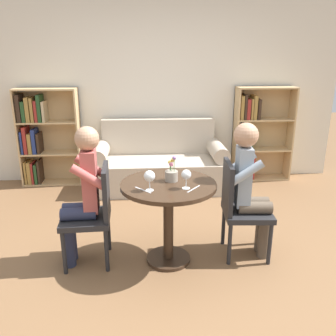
% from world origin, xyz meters
% --- Properties ---
extents(ground_plane, '(16.00, 16.00, 0.00)m').
position_xyz_m(ground_plane, '(0.00, 0.00, 0.00)').
color(ground_plane, brown).
extents(back_wall, '(5.20, 0.05, 2.70)m').
position_xyz_m(back_wall, '(0.00, 2.31, 1.35)').
color(back_wall, silver).
rests_on(back_wall, ground_plane).
extents(round_table, '(0.83, 0.83, 0.75)m').
position_xyz_m(round_table, '(0.00, 0.00, 0.58)').
color(round_table, '#382619').
rests_on(round_table, ground_plane).
extents(couch, '(1.82, 0.80, 0.92)m').
position_xyz_m(couch, '(0.00, 1.89, 0.31)').
color(couch, '#B7A893').
rests_on(couch, ground_plane).
extents(bookshelf_left, '(0.83, 0.28, 1.36)m').
position_xyz_m(bookshelf_left, '(-1.63, 2.15, 0.70)').
color(bookshelf_left, tan).
rests_on(bookshelf_left, ground_plane).
extents(bookshelf_right, '(0.83, 0.28, 1.36)m').
position_xyz_m(bookshelf_right, '(1.42, 2.15, 0.66)').
color(bookshelf_right, tan).
rests_on(bookshelf_right, ground_plane).
extents(chair_left, '(0.44, 0.44, 0.90)m').
position_xyz_m(chair_left, '(-0.65, 0.04, 0.49)').
color(chair_left, '#232326').
rests_on(chair_left, ground_plane).
extents(chair_right, '(0.45, 0.45, 0.90)m').
position_xyz_m(chair_right, '(0.65, 0.07, 0.49)').
color(chair_right, '#232326').
rests_on(chair_right, ground_plane).
extents(person_left, '(0.43, 0.35, 1.25)m').
position_xyz_m(person_left, '(-0.74, 0.03, 0.66)').
color(person_left, '#282D47').
rests_on(person_left, ground_plane).
extents(person_right, '(0.43, 0.36, 1.25)m').
position_xyz_m(person_right, '(0.74, 0.06, 0.68)').
color(person_right, brown).
rests_on(person_right, ground_plane).
extents(wine_glass_left, '(0.09, 0.09, 0.17)m').
position_xyz_m(wine_glass_left, '(-0.16, -0.16, 0.87)').
color(wine_glass_left, white).
rests_on(wine_glass_left, round_table).
extents(wine_glass_right, '(0.08, 0.08, 0.16)m').
position_xyz_m(wine_glass_right, '(0.14, -0.13, 0.87)').
color(wine_glass_right, white).
rests_on(wine_glass_right, round_table).
extents(flower_vase, '(0.11, 0.11, 0.23)m').
position_xyz_m(flower_vase, '(0.03, 0.06, 0.82)').
color(flower_vase, '#9E9384').
rests_on(flower_vase, round_table).
extents(knife_left_setting, '(0.13, 0.15, 0.00)m').
position_xyz_m(knife_left_setting, '(-0.22, -0.15, 0.75)').
color(knife_left_setting, silver).
rests_on(knife_left_setting, round_table).
extents(fork_left_setting, '(0.13, 0.15, 0.00)m').
position_xyz_m(fork_left_setting, '(0.20, -0.15, 0.75)').
color(fork_left_setting, silver).
rests_on(fork_left_setting, round_table).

